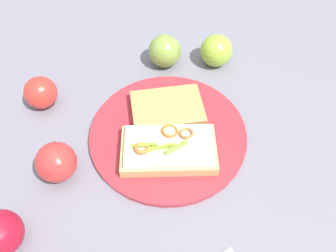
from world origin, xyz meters
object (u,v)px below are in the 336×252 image
Objects in this scene: apple_3 at (165,51)px; sandwich at (168,149)px; apple_0 at (41,93)px; apple_1 at (56,162)px; bread_slice_side at (167,109)px; apple_2 at (216,51)px; plate at (168,134)px.

sandwich is at bearing -118.38° from apple_3.
apple_1 is (-0.03, -0.18, 0.00)m from apple_0.
apple_2 is at bearing -133.72° from bread_slice_side.
apple_2 is 0.12m from apple_3.
apple_2 is at bearing -11.46° from apple_0.
apple_0 is 0.40m from apple_2.
apple_1 is (-0.22, 0.03, 0.03)m from plate.
plate is at bearing -6.91° from apple_1.
apple_3 reaches higher than plate.
apple_2 is at bearing 13.64° from apple_1.
apple_1 is at bearing -166.36° from apple_2.
apple_2 reaches higher than plate.
plate is 0.28m from apple_0.
apple_3 is (0.08, 0.14, 0.02)m from bread_slice_side.
apple_3 is (0.13, 0.23, 0.01)m from sandwich.
apple_2 is (0.42, 0.10, 0.00)m from apple_1.
apple_1 is 0.36m from apple_3.
apple_0 is 0.29m from apple_3.
apple_0 is at bearing 168.54° from apple_2.
apple_2 is at bearing -114.27° from sandwich.
apple_2 is at bearing -29.19° from apple_3.
apple_1 is at bearing 8.79° from sandwich.
apple_2 is at bearing 32.14° from plate.
sandwich is 2.77× the size of apple_1.
sandwich is 0.10m from bread_slice_side.
apple_1 reaches higher than apple_0.
bread_slice_side is at bearing 4.26° from apple_1.
sandwich reaches higher than bread_slice_side.
bread_slice_side is 2.11× the size of apple_0.
apple_1 reaches higher than sandwich.
apple_3 is at bearing 150.81° from apple_2.
plate is 2.18× the size of bread_slice_side.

